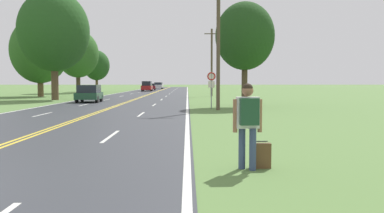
{
  "coord_description": "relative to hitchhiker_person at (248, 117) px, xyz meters",
  "views": [
    {
      "loc": [
        5.33,
        -6.11,
        1.87
      ],
      "look_at": [
        5.47,
        6.52,
        1.08
      ],
      "focal_mm": 38.0,
      "sensor_mm": 36.0,
      "label": 1
    }
  ],
  "objects": [
    {
      "name": "tree_behind_sign",
      "position": [
        -18.99,
        40.75,
        4.42
      ],
      "size": [
        6.86,
        6.86,
        9.49
      ],
      "color": "brown",
      "rests_on": "ground"
    },
    {
      "name": "tree_mid_treeline",
      "position": [
        -14.36,
        31.83,
        5.63
      ],
      "size": [
        6.89,
        6.89,
        10.73
      ],
      "color": "brown",
      "rests_on": "ground"
    },
    {
      "name": "tree_right_cluster",
      "position": [
        -18.18,
        54.71,
        4.9
      ],
      "size": [
        6.35,
        6.35,
        9.69
      ],
      "color": "#473828",
      "rests_on": "ground"
    },
    {
      "name": "suitcase",
      "position": [
        0.3,
        0.18,
        -0.84
      ],
      "size": [
        0.45,
        0.18,
        0.59
      ],
      "rotation": [
        0.0,
        0.0,
        1.63
      ],
      "color": "brown",
      "rests_on": "ground"
    },
    {
      "name": "hitchhiker_person",
      "position": [
        0.0,
        0.0,
        0.0
      ],
      "size": [
        0.62,
        0.44,
        1.82
      ],
      "rotation": [
        0.0,
        0.0,
        1.63
      ],
      "color": "#38476B",
      "rests_on": "ground"
    },
    {
      "name": "utility_pole_midground",
      "position": [
        0.71,
        17.7,
        3.3
      ],
      "size": [
        1.8,
        0.24,
        8.53
      ],
      "color": "brown",
      "rests_on": "ground"
    },
    {
      "name": "tree_left_verge",
      "position": [
        2.9,
        21.17,
        3.99
      ],
      "size": [
        4.28,
        4.28,
        7.59
      ],
      "color": "#473828",
      "rests_on": "ground"
    },
    {
      "name": "utility_pole_far",
      "position": [
        1.7,
        41.31,
        3.14
      ],
      "size": [
        1.8,
        0.24,
        8.21
      ],
      "color": "brown",
      "rests_on": "ground"
    },
    {
      "name": "car_silver_sedan_receding",
      "position": [
        -8.09,
        87.52,
        -0.32
      ],
      "size": [
        2.06,
        4.75,
        1.54
      ],
      "rotation": [
        0.0,
        0.0,
        1.55
      ],
      "color": "black",
      "rests_on": "ground"
    },
    {
      "name": "car_maroon_hatchback_mid_far",
      "position": [
        -8.69,
        73.96,
        -0.38
      ],
      "size": [
        2.03,
        3.93,
        1.36
      ],
      "rotation": [
        0.0,
        0.0,
        1.62
      ],
      "color": "black",
      "rests_on": "ground"
    },
    {
      "name": "traffic_sign",
      "position": [
        0.37,
        19.26,
        0.76
      ],
      "size": [
        0.6,
        0.1,
        2.49
      ],
      "color": "gray",
      "rests_on": "ground"
    },
    {
      "name": "tree_far_back",
      "position": [
        -17.22,
        63.22,
        3.48
      ],
      "size": [
        4.55,
        4.55,
        7.23
      ],
      "color": "brown",
      "rests_on": "ground"
    },
    {
      "name": "car_red_van_mid_near",
      "position": [
        -8.65,
        65.81,
        -0.17
      ],
      "size": [
        1.83,
        4.72,
        1.83
      ],
      "rotation": [
        0.0,
        0.0,
        1.58
      ],
      "color": "black",
      "rests_on": "ground"
    },
    {
      "name": "car_dark_green_hatchback_approaching",
      "position": [
        -9.88,
        27.19,
        -0.31
      ],
      "size": [
        2.06,
        3.63,
        1.52
      ],
      "rotation": [
        0.0,
        0.0,
        1.62
      ],
      "color": "black",
      "rests_on": "ground"
    }
  ]
}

